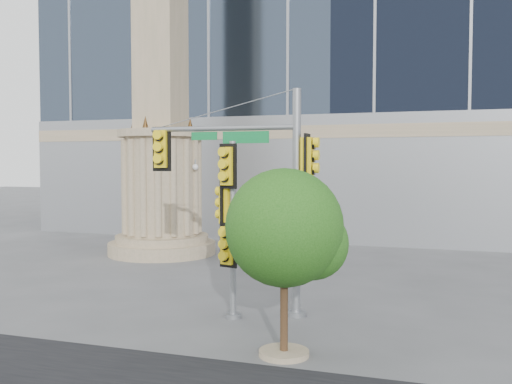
% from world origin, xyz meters
% --- Properties ---
extents(ground, '(120.00, 120.00, 0.00)m').
position_xyz_m(ground, '(0.00, 0.00, 0.00)').
color(ground, '#545456').
rests_on(ground, ground).
extents(monument, '(4.40, 4.40, 16.60)m').
position_xyz_m(monument, '(-6.00, 9.00, 5.52)').
color(monument, gray).
rests_on(monument, ground).
extents(main_signal_pole, '(4.33, 0.52, 5.57)m').
position_xyz_m(main_signal_pole, '(0.61, 1.48, 3.45)').
color(main_signal_pole, slate).
rests_on(main_signal_pole, ground).
extents(secondary_signal_pole, '(0.74, 0.66, 4.30)m').
position_xyz_m(secondary_signal_pole, '(0.13, 0.77, 2.52)').
color(secondary_signal_pole, slate).
rests_on(secondary_signal_pole, ground).
extents(street_tree, '(2.36, 2.31, 3.68)m').
position_xyz_m(street_tree, '(2.16, -1.38, 2.42)').
color(street_tree, gray).
rests_on(street_tree, ground).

